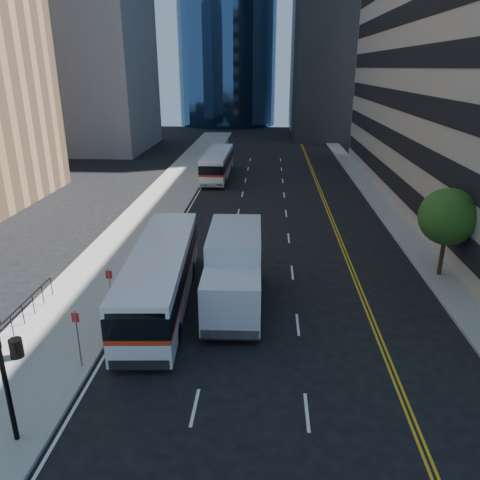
% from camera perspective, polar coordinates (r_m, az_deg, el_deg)
% --- Properties ---
extents(ground, '(160.00, 160.00, 0.00)m').
position_cam_1_polar(ground, '(20.95, 5.95, -12.96)').
color(ground, black).
rests_on(ground, ground).
extents(sidewalk_west, '(5.00, 90.00, 0.15)m').
position_cam_1_polar(sidewalk_west, '(45.01, -8.76, 5.43)').
color(sidewalk_west, gray).
rests_on(sidewalk_west, ground).
extents(sidewalk_east, '(2.00, 90.00, 0.15)m').
position_cam_1_polar(sidewalk_east, '(45.14, 16.32, 4.89)').
color(sidewalk_east, gray).
rests_on(sidewalk_east, ground).
extents(midrise_west, '(18.00, 18.00, 35.00)m').
position_cam_1_polar(midrise_west, '(74.80, -19.32, 23.93)').
color(midrise_west, gray).
rests_on(midrise_west, ground).
extents(street_tree, '(3.20, 3.20, 5.10)m').
position_cam_1_polar(street_tree, '(28.51, 24.02, 2.60)').
color(street_tree, '#332114').
rests_on(street_tree, sidewalk_east).
extents(lamp_post, '(0.28, 0.28, 4.56)m').
position_cam_1_polar(lamp_post, '(16.50, -26.89, -14.15)').
color(lamp_post, black).
rests_on(lamp_post, sidewalk_west).
extents(bus_front, '(3.39, 12.12, 3.09)m').
position_cam_1_polar(bus_front, '(23.82, -9.60, -4.21)').
color(bus_front, silver).
rests_on(bus_front, ground).
extents(bus_rear, '(2.57, 11.29, 2.90)m').
position_cam_1_polar(bus_rear, '(51.59, -2.75, 9.26)').
color(bus_rear, white).
rests_on(bus_rear, ground).
extents(box_truck, '(2.88, 7.79, 3.70)m').
position_cam_1_polar(box_truck, '(23.47, -0.73, -3.60)').
color(box_truck, silver).
rests_on(box_truck, ground).
extents(trash_can, '(0.64, 0.64, 0.82)m').
position_cam_1_polar(trash_can, '(21.89, -25.62, -11.78)').
color(trash_can, black).
rests_on(trash_can, sidewalk_west).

